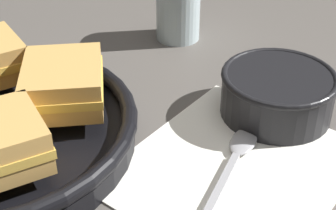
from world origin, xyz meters
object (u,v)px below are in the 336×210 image
Objects in this scene: drinking_glass at (178,8)px; sandwich_far_left at (63,83)px; soup_bowl at (278,92)px; spoon at (237,153)px.

sandwich_far_left is at bearing -170.33° from drinking_glass.
soup_bowl reaches higher than spoon.
sandwich_far_left is at bearing 135.57° from soup_bowl.
spoon is 1.25× the size of sandwich_far_left.
soup_bowl is 0.24m from drinking_glass.
sandwich_far_left reaches higher than soup_bowl.
soup_bowl is at bearing -9.67° from spoon.
drinking_glass reaches higher than soup_bowl.
sandwich_far_left is (-0.18, 0.17, 0.03)m from soup_bowl.
sandwich_far_left is at bearing 98.32° from spoon.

